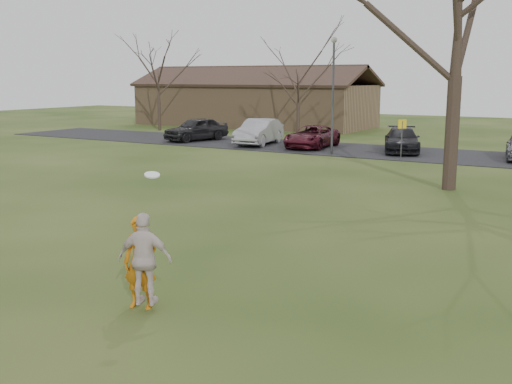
{
  "coord_description": "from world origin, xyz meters",
  "views": [
    {
      "loc": [
        7.13,
        -8.24,
        4.16
      ],
      "look_at": [
        0.0,
        4.0,
        1.5
      ],
      "focal_mm": 42.96,
      "sensor_mm": 36.0,
      "label": 1
    }
  ],
  "objects_px": {
    "car_0": "(196,129)",
    "car_3": "(402,140)",
    "catching_play": "(145,259)",
    "car_2": "(312,137)",
    "building": "(254,103)",
    "car_1": "(259,132)",
    "player_defender": "(140,262)",
    "lamp_post": "(333,81)"
  },
  "relations": [
    {
      "from": "car_3",
      "to": "catching_play",
      "type": "distance_m",
      "value": 25.71
    },
    {
      "from": "car_0",
      "to": "car_2",
      "type": "bearing_deg",
      "value": 17.06
    },
    {
      "from": "car_0",
      "to": "car_1",
      "type": "relative_size",
      "value": 0.94
    },
    {
      "from": "car_2",
      "to": "catching_play",
      "type": "xyz_separation_m",
      "value": [
        8.42,
        -25.0,
        0.3
      ]
    },
    {
      "from": "car_1",
      "to": "building",
      "type": "height_order",
      "value": "building"
    },
    {
      "from": "player_defender",
      "to": "car_1",
      "type": "bearing_deg",
      "value": 97.17
    },
    {
      "from": "player_defender",
      "to": "car_1",
      "type": "height_order",
      "value": "player_defender"
    },
    {
      "from": "car_0",
      "to": "lamp_post",
      "type": "relative_size",
      "value": 0.71
    },
    {
      "from": "car_1",
      "to": "building",
      "type": "bearing_deg",
      "value": 112.79
    },
    {
      "from": "car_0",
      "to": "catching_play",
      "type": "bearing_deg",
      "value": -39.98
    },
    {
      "from": "lamp_post",
      "to": "catching_play",
      "type": "bearing_deg",
      "value": -74.81
    },
    {
      "from": "car_3",
      "to": "lamp_post",
      "type": "height_order",
      "value": "lamp_post"
    },
    {
      "from": "car_2",
      "to": "building",
      "type": "distance_m",
      "value": 17.71
    },
    {
      "from": "player_defender",
      "to": "lamp_post",
      "type": "height_order",
      "value": "lamp_post"
    },
    {
      "from": "car_0",
      "to": "building",
      "type": "relative_size",
      "value": 0.22
    },
    {
      "from": "car_2",
      "to": "car_3",
      "type": "xyz_separation_m",
      "value": [
        5.28,
        0.52,
        0.02
      ]
    },
    {
      "from": "lamp_post",
      "to": "building",
      "type": "bearing_deg",
      "value": 132.09
    },
    {
      "from": "car_1",
      "to": "car_2",
      "type": "bearing_deg",
      "value": -7.23
    },
    {
      "from": "car_3",
      "to": "lamp_post",
      "type": "distance_m",
      "value": 5.26
    },
    {
      "from": "lamp_post",
      "to": "car_3",
      "type": "bearing_deg",
      "value": 43.07
    },
    {
      "from": "lamp_post",
      "to": "car_0",
      "type": "bearing_deg",
      "value": 168.51
    },
    {
      "from": "catching_play",
      "to": "car_3",
      "type": "bearing_deg",
      "value": 97.02
    },
    {
      "from": "car_0",
      "to": "car_3",
      "type": "xyz_separation_m",
      "value": [
        13.61,
        0.67,
        -0.09
      ]
    },
    {
      "from": "car_0",
      "to": "car_1",
      "type": "height_order",
      "value": "car_1"
    },
    {
      "from": "car_1",
      "to": "lamp_post",
      "type": "relative_size",
      "value": 0.76
    },
    {
      "from": "catching_play",
      "to": "building",
      "type": "distance_m",
      "value": 43.2
    },
    {
      "from": "catching_play",
      "to": "building",
      "type": "relative_size",
      "value": 0.12
    },
    {
      "from": "car_1",
      "to": "car_2",
      "type": "xyz_separation_m",
      "value": [
        3.57,
        0.1,
        -0.14
      ]
    },
    {
      "from": "car_2",
      "to": "lamp_post",
      "type": "relative_size",
      "value": 0.74
    },
    {
      "from": "car_1",
      "to": "car_3",
      "type": "bearing_deg",
      "value": -4.79
    },
    {
      "from": "car_1",
      "to": "car_3",
      "type": "height_order",
      "value": "car_1"
    },
    {
      "from": "car_1",
      "to": "building",
      "type": "xyz_separation_m",
      "value": [
        -8.17,
        13.3,
        1.1
      ]
    },
    {
      "from": "car_0",
      "to": "car_3",
      "type": "height_order",
      "value": "car_0"
    },
    {
      "from": "car_2",
      "to": "building",
      "type": "xyz_separation_m",
      "value": [
        -11.74,
        13.2,
        1.25
      ]
    },
    {
      "from": "car_0",
      "to": "car_2",
      "type": "relative_size",
      "value": 0.97
    },
    {
      "from": "car_2",
      "to": "lamp_post",
      "type": "bearing_deg",
      "value": -48.43
    },
    {
      "from": "car_0",
      "to": "catching_play",
      "type": "distance_m",
      "value": 29.97
    },
    {
      "from": "car_2",
      "to": "lamp_post",
      "type": "distance_m",
      "value": 4.6
    },
    {
      "from": "car_3",
      "to": "car_0",
      "type": "bearing_deg",
      "value": 164.31
    },
    {
      "from": "car_1",
      "to": "lamp_post",
      "type": "height_order",
      "value": "lamp_post"
    },
    {
      "from": "building",
      "to": "player_defender",
      "type": "bearing_deg",
      "value": -62.36
    },
    {
      "from": "car_3",
      "to": "building",
      "type": "relative_size",
      "value": 0.22
    }
  ]
}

